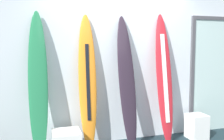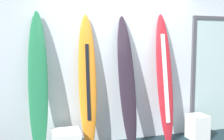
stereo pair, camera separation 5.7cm
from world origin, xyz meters
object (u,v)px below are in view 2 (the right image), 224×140
surfboard_sunset (88,83)px  glass_door (217,73)px  surfboard_emerald (38,84)px  display_block_left (197,127)px  surfboard_charcoal (127,82)px  surfboard_crimson (165,79)px

surfboard_sunset → glass_door: bearing=3.2°
surfboard_sunset → glass_door: 2.48m
surfboard_sunset → surfboard_emerald: bearing=-175.6°
surfboard_emerald → display_block_left: bearing=-2.6°
surfboard_sunset → display_block_left: surfboard_sunset is taller
surfboard_charcoal → surfboard_crimson: (0.67, 0.04, 0.03)m
surfboard_charcoal → surfboard_crimson: surfboard_crimson is taller
display_block_left → surfboard_sunset: bearing=174.7°
surfboard_charcoal → surfboard_crimson: size_ratio=0.98×
surfboard_charcoal → display_block_left: (1.27, -0.05, -0.81)m
surfboard_emerald → surfboard_sunset: size_ratio=1.01×
surfboard_crimson → display_block_left: surfboard_crimson is taller
surfboard_crimson → display_block_left: 1.03m
glass_door → surfboard_emerald: bearing=-176.5°
surfboard_charcoal → surfboard_emerald: bearing=177.0°
surfboard_emerald → display_block_left: surfboard_emerald is taller
surfboard_sunset → surfboard_crimson: bearing=-3.9°
display_block_left → glass_door: 1.12m
surfboard_emerald → surfboard_crimson: bearing=-0.9°
surfboard_crimson → glass_door: 1.23m
glass_door → display_block_left: bearing=-152.7°
surfboard_emerald → display_block_left: (2.60, -0.12, -0.84)m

